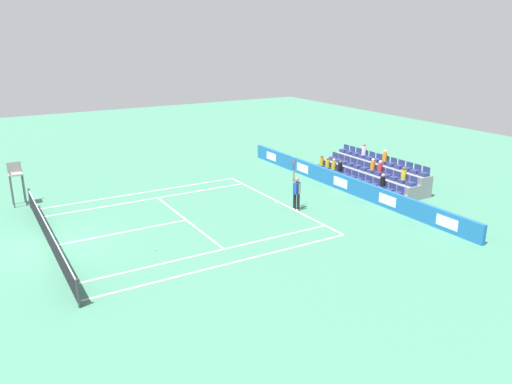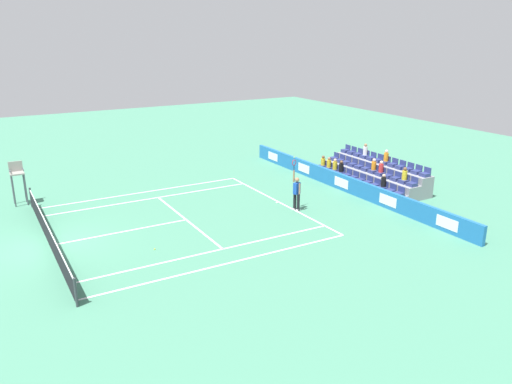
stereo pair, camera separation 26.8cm
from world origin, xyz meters
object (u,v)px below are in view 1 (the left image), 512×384
at_px(tennis_player, 296,192).
at_px(loose_tennis_ball, 156,250).
at_px(umpire_chair, 16,178).
at_px(tennis_net, 49,236).

height_order(tennis_player, loose_tennis_ball, tennis_player).
relative_size(tennis_player, umpire_chair, 1.22).
bearing_deg(umpire_chair, tennis_player, -123.77).
bearing_deg(tennis_player, loose_tennis_ball, 98.28).
xyz_separation_m(tennis_player, loose_tennis_ball, (-1.19, 8.15, -0.96)).
bearing_deg(loose_tennis_ball, tennis_net, 54.45).
xyz_separation_m(tennis_player, umpire_chair, (8.31, 12.42, 0.53)).
height_order(umpire_chair, loose_tennis_ball, umpire_chair).
bearing_deg(tennis_net, tennis_player, -97.37).
height_order(tennis_net, loose_tennis_ball, tennis_net).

